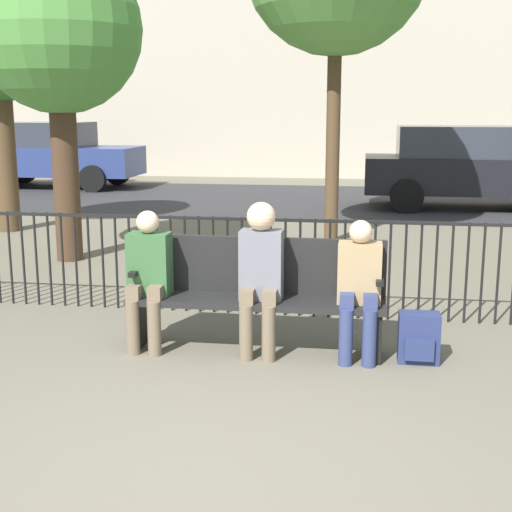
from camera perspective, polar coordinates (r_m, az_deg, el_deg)
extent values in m
plane|color=#605B4C|center=(3.98, -4.93, -17.86)|extent=(80.00, 80.00, 0.00)
cube|color=black|center=(5.80, 0.00, -3.63)|extent=(2.09, 0.45, 0.05)
cube|color=black|center=(5.93, 0.28, -0.71)|extent=(2.09, 0.05, 0.47)
cube|color=black|center=(6.08, -9.23, -5.26)|extent=(0.06, 0.38, 0.40)
cube|color=black|center=(5.81, 9.69, -6.10)|extent=(0.06, 0.38, 0.40)
cube|color=black|center=(5.97, -9.37, -1.12)|extent=(0.06, 0.38, 0.04)
cube|color=black|center=(5.69, 9.85, -1.78)|extent=(0.06, 0.38, 0.04)
cylinder|color=brown|center=(5.87, -9.83, -5.65)|extent=(0.11, 0.11, 0.45)
cylinder|color=brown|center=(5.82, -8.14, -5.75)|extent=(0.11, 0.11, 0.45)
cube|color=brown|center=(5.89, -9.62, -2.81)|extent=(0.11, 0.20, 0.12)
cube|color=brown|center=(5.84, -7.94, -2.89)|extent=(0.11, 0.20, 0.12)
cube|color=#335B33|center=(5.93, -8.50, -0.61)|extent=(0.34, 0.22, 0.52)
sphere|color=beige|center=(5.84, -8.66, 2.71)|extent=(0.19, 0.19, 0.19)
cylinder|color=brown|center=(5.65, -0.80, -6.16)|extent=(0.11, 0.11, 0.45)
cylinder|color=brown|center=(5.63, 1.02, -6.24)|extent=(0.11, 0.11, 0.45)
cube|color=brown|center=(5.67, -0.64, -3.20)|extent=(0.11, 0.20, 0.12)
cube|color=brown|center=(5.65, 1.16, -3.27)|extent=(0.11, 0.20, 0.12)
cube|color=slate|center=(5.72, 0.44, -0.70)|extent=(0.34, 0.22, 0.56)
sphere|color=beige|center=(5.63, 0.41, 3.19)|extent=(0.23, 0.23, 0.23)
cylinder|color=navy|center=(5.59, 7.19, -6.48)|extent=(0.11, 0.11, 0.45)
cylinder|color=navy|center=(5.59, 9.05, -6.54)|extent=(0.11, 0.11, 0.45)
cube|color=navy|center=(5.60, 7.29, -3.48)|extent=(0.11, 0.20, 0.12)
cube|color=navy|center=(5.60, 9.14, -3.54)|extent=(0.11, 0.20, 0.12)
cube|color=#997F59|center=(5.67, 8.28, -1.33)|extent=(0.34, 0.22, 0.48)
sphere|color=beige|center=(5.59, 8.38, 1.94)|extent=(0.18, 0.18, 0.18)
cube|color=navy|center=(5.77, 12.89, -6.37)|extent=(0.32, 0.20, 0.40)
cube|color=navy|center=(5.68, 12.94, -7.31)|extent=(0.22, 0.04, 0.18)
cylinder|color=black|center=(7.62, -19.06, -0.16)|extent=(0.02, 0.02, 0.95)
cylinder|color=black|center=(7.56, -18.12, -0.19)|extent=(0.02, 0.02, 0.95)
cylinder|color=black|center=(7.50, -17.16, -0.23)|extent=(0.02, 0.02, 0.95)
cylinder|color=black|center=(7.44, -16.19, -0.26)|extent=(0.02, 0.02, 0.95)
cylinder|color=black|center=(7.38, -15.20, -0.30)|extent=(0.02, 0.02, 0.95)
cylinder|color=black|center=(7.33, -14.20, -0.33)|extent=(0.02, 0.02, 0.95)
cylinder|color=black|center=(7.27, -13.18, -0.37)|extent=(0.02, 0.02, 0.95)
cylinder|color=black|center=(7.22, -12.15, -0.41)|extent=(0.02, 0.02, 0.95)
cylinder|color=black|center=(7.18, -11.11, -0.44)|extent=(0.02, 0.02, 0.95)
cylinder|color=black|center=(7.13, -10.05, -0.48)|extent=(0.02, 0.02, 0.95)
cylinder|color=black|center=(7.09, -8.97, -0.52)|extent=(0.02, 0.02, 0.95)
cylinder|color=black|center=(7.05, -7.89, -0.55)|extent=(0.02, 0.02, 0.95)
cylinder|color=black|center=(7.01, -6.79, -0.59)|extent=(0.02, 0.02, 0.95)
cylinder|color=black|center=(6.97, -5.68, -0.63)|extent=(0.02, 0.02, 0.95)
cylinder|color=black|center=(6.94, -4.56, -0.67)|extent=(0.02, 0.02, 0.95)
cylinder|color=black|center=(6.91, -3.43, -0.71)|extent=(0.02, 0.02, 0.95)
cylinder|color=black|center=(6.88, -2.29, -0.75)|extent=(0.02, 0.02, 0.95)
cylinder|color=black|center=(6.86, -1.14, -0.78)|extent=(0.02, 0.02, 0.95)
cylinder|color=black|center=(6.84, 0.02, -0.82)|extent=(0.02, 0.02, 0.95)
cylinder|color=black|center=(6.82, 1.18, -0.86)|extent=(0.02, 0.02, 0.95)
cylinder|color=black|center=(6.80, 2.35, -0.90)|extent=(0.02, 0.02, 0.95)
cylinder|color=black|center=(6.79, 3.52, -0.94)|extent=(0.02, 0.02, 0.95)
cylinder|color=black|center=(6.78, 4.70, -0.97)|extent=(0.02, 0.02, 0.95)
cylinder|color=black|center=(6.77, 5.88, -1.01)|extent=(0.02, 0.02, 0.95)
cylinder|color=black|center=(6.77, 7.07, -1.05)|extent=(0.02, 0.02, 0.95)
cylinder|color=black|center=(6.76, 8.25, -1.08)|extent=(0.02, 0.02, 0.95)
cylinder|color=black|center=(6.77, 9.44, -1.12)|extent=(0.02, 0.02, 0.95)
cylinder|color=black|center=(6.77, 10.62, -1.16)|extent=(0.02, 0.02, 0.95)
cylinder|color=black|center=(6.78, 11.81, -1.19)|extent=(0.02, 0.02, 0.95)
cylinder|color=black|center=(6.79, 12.99, -1.23)|extent=(0.02, 0.02, 0.95)
cylinder|color=black|center=(6.80, 14.16, -1.26)|extent=(0.02, 0.02, 0.95)
cylinder|color=black|center=(6.81, 15.33, -1.29)|extent=(0.02, 0.02, 0.95)
cylinder|color=black|center=(6.83, 16.50, -1.32)|extent=(0.02, 0.02, 0.95)
cylinder|color=black|center=(6.85, 17.66, -1.36)|extent=(0.02, 0.02, 0.95)
cylinder|color=black|center=(6.88, 18.81, -1.39)|extent=(0.02, 0.02, 0.95)
cube|color=black|center=(6.73, 1.36, 2.92)|extent=(9.00, 0.03, 0.03)
cylinder|color=#4C3823|center=(10.53, 6.18, 9.88)|extent=(0.20, 0.20, 3.27)
cylinder|color=#422D1E|center=(9.56, -14.99, 6.63)|extent=(0.34, 0.34, 2.35)
sphere|color=#478438|center=(9.58, -15.56, 17.11)|extent=(2.09, 2.09, 2.09)
cylinder|color=#4C3823|center=(12.18, -19.42, 7.79)|extent=(0.34, 0.34, 2.52)
cube|color=#2B2B2D|center=(15.51, 5.47, 4.44)|extent=(24.00, 6.00, 0.01)
cube|color=navy|center=(18.71, -15.75, 7.35)|extent=(4.20, 1.70, 0.70)
cube|color=#2D333D|center=(18.81, -16.75, 9.30)|extent=(2.31, 1.56, 0.60)
cylinder|color=black|center=(17.43, -12.93, 6.05)|extent=(0.64, 0.20, 0.64)
cylinder|color=black|center=(19.06, -11.02, 6.59)|extent=(0.64, 0.20, 0.64)
cylinder|color=black|center=(20.08, -18.09, 6.48)|extent=(0.64, 0.20, 0.64)
cube|color=black|center=(14.83, 16.90, 6.24)|extent=(4.20, 1.70, 0.70)
cube|color=#2D333D|center=(14.74, 15.82, 8.81)|extent=(2.31, 1.56, 0.60)
cylinder|color=black|center=(13.87, 11.97, 4.69)|extent=(0.64, 0.20, 0.64)
cylinder|color=black|center=(15.60, 11.62, 5.46)|extent=(0.64, 0.20, 0.64)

